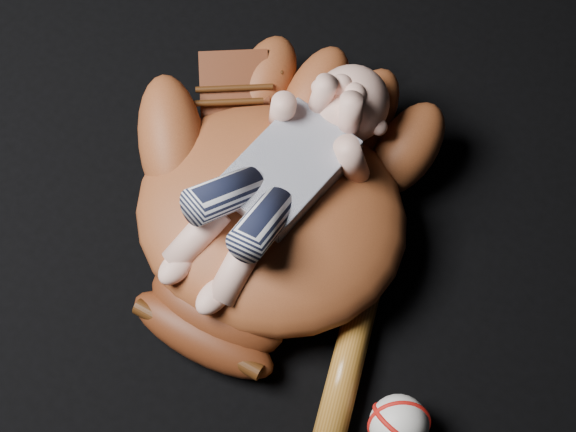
# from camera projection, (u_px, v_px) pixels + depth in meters

# --- Properties ---
(baseball_glove) EXTENTS (0.53, 0.59, 0.17)m
(baseball_glove) POSITION_uv_depth(u_px,v_px,m) (271.00, 209.00, 1.20)
(baseball_glove) COLOR brown
(baseball_glove) RESTS_ON ground
(newborn_baby) EXTENTS (0.21, 0.41, 0.16)m
(newborn_baby) POSITION_uv_depth(u_px,v_px,m) (273.00, 182.00, 1.15)
(newborn_baby) COLOR #F2B29C
(newborn_baby) RESTS_ON baseball_glove
(baseball) EXTENTS (0.09, 0.09, 0.08)m
(baseball) POSITION_uv_depth(u_px,v_px,m) (399.00, 425.00, 1.11)
(baseball) COLOR white
(baseball) RESTS_ON ground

